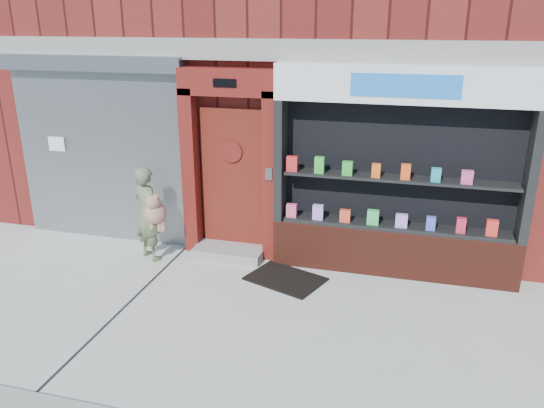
% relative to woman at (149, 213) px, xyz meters
% --- Properties ---
extents(ground, '(80.00, 80.00, 0.00)m').
position_rel_woman_xyz_m(ground, '(1.90, -1.33, -0.75)').
color(ground, '#9E9E99').
rests_on(ground, ground).
extents(shutter_bay, '(3.10, 0.30, 3.04)m').
position_rel_woman_xyz_m(shutter_bay, '(-1.10, 0.60, 0.97)').
color(shutter_bay, gray).
rests_on(shutter_bay, ground).
extents(red_door_bay, '(1.52, 0.58, 2.90)m').
position_rel_woman_xyz_m(red_door_bay, '(1.15, 0.53, 0.71)').
color(red_door_bay, '#4B100C').
rests_on(red_door_bay, ground).
extents(pharmacy_bay, '(3.50, 0.41, 3.00)m').
position_rel_woman_xyz_m(pharmacy_bay, '(3.65, 0.49, 0.62)').
color(pharmacy_bay, '#541E14').
rests_on(pharmacy_bay, ground).
extents(woman, '(0.66, 0.57, 1.48)m').
position_rel_woman_xyz_m(woman, '(0.00, 0.00, 0.00)').
color(woman, '#586844').
rests_on(woman, ground).
extents(doormat, '(1.23, 1.05, 0.03)m').
position_rel_woman_xyz_m(doormat, '(2.20, -0.18, -0.74)').
color(doormat, black).
rests_on(doormat, ground).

